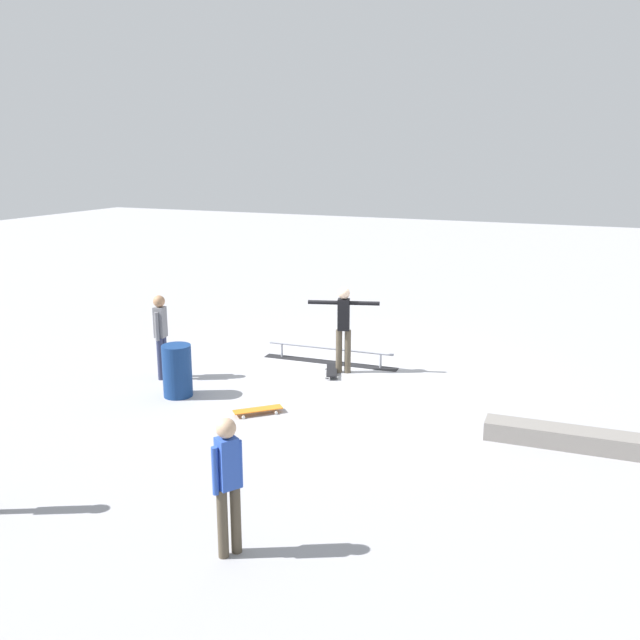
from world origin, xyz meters
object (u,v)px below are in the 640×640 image
at_px(loose_skateboard_orange, 258,410).
at_px(bystander_grey_shirt, 161,332).
at_px(skateboard_main, 332,370).
at_px(trash_bin, 177,371).
at_px(skate_ledge, 572,438).
at_px(bystander_blue_shirt, 228,479).
at_px(grind_rail, 330,356).
at_px(skater_main, 344,323).

bearing_deg(loose_skateboard_orange, bystander_grey_shirt, 116.66).
bearing_deg(skateboard_main, trash_bin, 115.20).
bearing_deg(trash_bin, loose_skateboard_orange, 173.18).
bearing_deg(skate_ledge, bystander_blue_shirt, 53.79).
xyz_separation_m(grind_rail, bystander_grey_shirt, (2.50, 2.12, 0.76)).
bearing_deg(bystander_grey_shirt, skate_ledge, -101.43).
distance_m(grind_rail, skateboard_main, 0.72).
height_order(skater_main, trash_bin, skater_main).
distance_m(skater_main, loose_skateboard_orange, 2.74).
bearing_deg(bystander_grey_shirt, bystander_blue_shirt, -147.23).
relative_size(bystander_blue_shirt, bystander_grey_shirt, 0.97).
distance_m(bystander_grey_shirt, trash_bin, 1.15).
bearing_deg(bystander_blue_shirt, bystander_grey_shirt, 74.29).
relative_size(loose_skateboard_orange, trash_bin, 0.78).
relative_size(skate_ledge, bystander_grey_shirt, 1.54).
relative_size(grind_rail, skater_main, 1.67).
relative_size(skater_main, skateboard_main, 2.05).
bearing_deg(trash_bin, skateboard_main, -132.75).
bearing_deg(grind_rail, skateboard_main, 112.47).
bearing_deg(skater_main, bystander_grey_shirt, 11.77).
bearing_deg(skater_main, skate_ledge, 139.03).
bearing_deg(loose_skateboard_orange, trash_bin, 129.43).
relative_size(skate_ledge, bystander_blue_shirt, 1.59).
bearing_deg(bystander_grey_shirt, grind_rail, -59.42).
height_order(skate_ledge, skateboard_main, skate_ledge).
bearing_deg(skate_ledge, skater_main, -23.67).
xyz_separation_m(skate_ledge, bystander_grey_shirt, (7.24, -0.22, 0.76)).
relative_size(grind_rail, bystander_blue_shirt, 1.82).
distance_m(bystander_blue_shirt, loose_skateboard_orange, 4.03).
bearing_deg(skater_main, grind_rail, -62.10).
distance_m(skate_ledge, skater_main, 4.73).
xyz_separation_m(skateboard_main, loose_skateboard_orange, (0.32, 2.36, 0.00)).
relative_size(skateboard_main, bystander_blue_shirt, 0.53).
xyz_separation_m(grind_rail, trash_bin, (1.69, 2.81, 0.32)).
height_order(bystander_blue_shirt, trash_bin, bystander_blue_shirt).
xyz_separation_m(bystander_grey_shirt, trash_bin, (-0.81, 0.69, -0.44)).
bearing_deg(bystander_grey_shirt, loose_skateboard_orange, -119.31).
relative_size(bystander_blue_shirt, loose_skateboard_orange, 2.14).
height_order(skateboard_main, bystander_grey_shirt, bystander_grey_shirt).
distance_m(skater_main, trash_bin, 3.23).
xyz_separation_m(skate_ledge, loose_skateboard_orange, (4.75, 0.67, -0.06)).
bearing_deg(skate_ledge, bystander_grey_shirt, -1.71).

